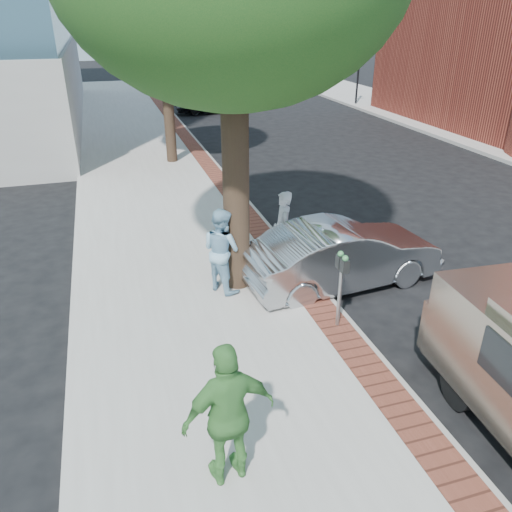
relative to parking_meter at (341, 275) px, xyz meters
name	(u,v)px	position (x,y,z in m)	size (l,w,h in m)	color
ground	(296,334)	(-0.75, 0.16, -1.21)	(120.00, 120.00, 0.00)	black
sidewalk	(160,198)	(-2.25, 8.16, -1.13)	(5.00, 60.00, 0.15)	#9E9991
brick_strip	(227,189)	(-0.05, 8.16, -1.05)	(0.60, 60.00, 0.01)	brown
curb	(238,191)	(0.30, 8.16, -1.13)	(0.10, 60.00, 0.15)	gray
signal_near	(168,74)	(0.15, 22.16, 1.05)	(0.70, 0.15, 3.80)	black
signal_far	(359,68)	(11.75, 22.16, 1.05)	(0.70, 0.15, 3.80)	black
tree_far	(161,13)	(-1.25, 12.16, 4.09)	(4.80, 4.80, 7.14)	black
parking_meter	(341,275)	(0.00, 0.00, 0.00)	(0.12, 0.32, 1.47)	gray
person_gray	(283,229)	(-0.13, 2.67, -0.19)	(0.63, 0.41, 1.72)	silver
person_officer	(222,250)	(-1.70, 1.95, -0.17)	(0.86, 0.67, 1.77)	#86B5CF
person_green	(229,415)	(-2.71, -2.64, -0.07)	(1.15, 0.48, 1.96)	#488D40
sedan_silver	(342,255)	(0.85, 1.63, -0.50)	(1.50, 4.30, 1.42)	#A2A4A9
bg_car	(210,101)	(2.52, 22.45, -0.52)	(1.61, 4.00, 1.36)	black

